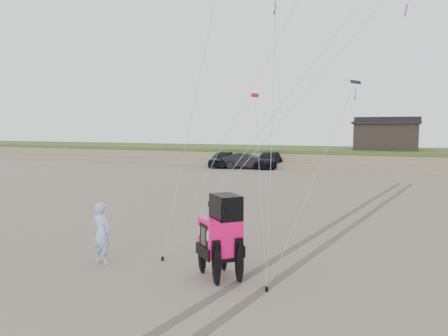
{
  "coord_description": "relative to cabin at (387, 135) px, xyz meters",
  "views": [
    {
      "loc": [
        4.4,
        -10.51,
        3.96
      ],
      "look_at": [
        -1.42,
        3.0,
        2.6
      ],
      "focal_mm": 35.0,
      "sensor_mm": 36.0,
      "label": 1
    }
  ],
  "objects": [
    {
      "name": "ground",
      "position": [
        -2.0,
        -37.0,
        -3.24
      ],
      "size": [
        160.0,
        160.0,
        0.0
      ],
      "primitive_type": "plane",
      "color": "#6B6054",
      "rests_on": "ground"
    },
    {
      "name": "jeep",
      "position": [
        -2.15,
        -37.21,
        -2.36
      ],
      "size": [
        4.74,
        4.84,
        1.76
      ],
      "primitive_type": null,
      "rotation": [
        0.0,
        0.0,
        -0.76
      ],
      "color": "#FF0B68",
      "rests_on": "ground"
    },
    {
      "name": "truck_a",
      "position": [
        -15.12,
        -7.15,
        -2.42
      ],
      "size": [
        2.45,
        5.0,
        1.64
      ],
      "primitive_type": "imported",
      "rotation": [
        0.0,
        0.0,
        0.11
      ],
      "color": "black",
      "rests_on": "ground"
    },
    {
      "name": "man",
      "position": [
        -5.82,
        -37.46,
        -2.34
      ],
      "size": [
        0.7,
        0.5,
        1.8
      ],
      "primitive_type": "imported",
      "rotation": [
        0.0,
        0.0,
        3.04
      ],
      "color": "#869DCF",
      "rests_on": "ground"
    },
    {
      "name": "truck_b",
      "position": [
        -12.31,
        -8.01,
        -2.47
      ],
      "size": [
        4.87,
        2.4,
        1.54
      ],
      "primitive_type": "imported",
      "rotation": [
        0.0,
        0.0,
        1.74
      ],
      "color": "black",
      "rests_on": "ground"
    },
    {
      "name": "cabin",
      "position": [
        0.0,
        0.0,
        0.0
      ],
      "size": [
        6.4,
        5.4,
        3.35
      ],
      "color": "black",
      "rests_on": "dune_ridge"
    },
    {
      "name": "truck_c",
      "position": [
        -10.53,
        -6.28,
        -2.45
      ],
      "size": [
        2.44,
        5.51,
        1.57
      ],
      "primitive_type": "imported",
      "rotation": [
        0.0,
        0.0,
        0.04
      ],
      "color": "black",
      "rests_on": "ground"
    },
    {
      "name": "tire_tracks",
      "position": [
        0.0,
        -29.0,
        -3.23
      ],
      "size": [
        5.22,
        29.74,
        0.01
      ],
      "color": "#4C443D",
      "rests_on": "ground"
    },
    {
      "name": "stake_aux",
      "position": [
        -0.71,
        -37.68,
        -3.18
      ],
      "size": [
        0.08,
        0.08,
        0.12
      ],
      "primitive_type": "cylinder",
      "color": "black",
      "rests_on": "ground"
    },
    {
      "name": "stake_main",
      "position": [
        -4.33,
        -36.55,
        -3.18
      ],
      "size": [
        0.08,
        0.08,
        0.12
      ],
      "primitive_type": "cylinder",
      "color": "black",
      "rests_on": "ground"
    },
    {
      "name": "dune_ridge",
      "position": [
        -2.0,
        0.5,
        -2.42
      ],
      "size": [
        160.0,
        14.25,
        1.73
      ],
      "color": "#7A6B54",
      "rests_on": "ground"
    }
  ]
}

